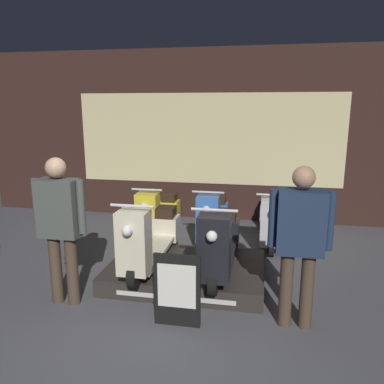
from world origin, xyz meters
name	(u,v)px	position (x,y,z in m)	size (l,w,h in m)	color
ground_plane	(151,327)	(0.00, 0.00, 0.00)	(30.00, 30.00, 0.00)	#4C4C51
shop_wall_back	(208,136)	(0.00, 3.86, 1.60)	(9.10, 0.09, 3.20)	#331E19
display_platform	(186,272)	(0.14, 1.10, 0.11)	(1.93, 1.31, 0.21)	#2D2823
scooter_display_left	(151,238)	(-0.29, 1.02, 0.56)	(0.48, 1.80, 0.94)	black
scooter_display_right	(220,242)	(0.58, 1.02, 0.56)	(0.48, 1.80, 0.94)	black
scooter_backrow_0	(159,215)	(-0.67, 2.72, 0.35)	(0.48, 1.80, 0.94)	black
scooter_backrow_1	(213,218)	(0.27, 2.72, 0.35)	(0.48, 1.80, 0.94)	black
scooter_backrow_2	(271,221)	(1.21, 2.72, 0.35)	(0.48, 1.80, 0.94)	black
person_left_browsing	(60,220)	(-1.07, 0.30, 0.97)	(0.59, 0.24, 1.64)	#473828
person_right_browsing	(300,235)	(1.41, 0.30, 0.96)	(0.60, 0.25, 1.63)	#473828
price_sign_board	(177,290)	(0.26, 0.09, 0.38)	(0.47, 0.04, 0.76)	black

